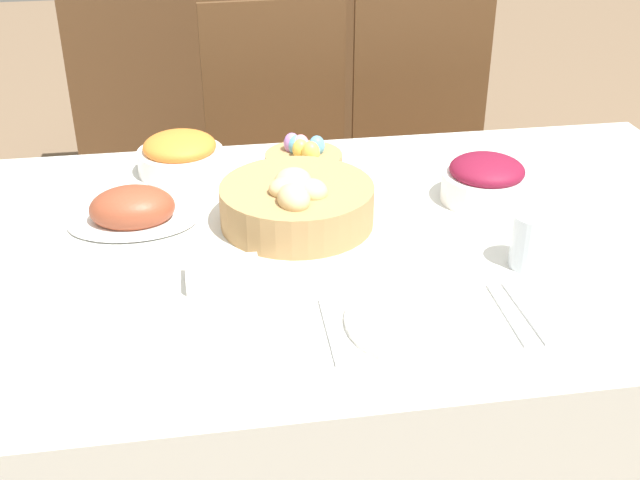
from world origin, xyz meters
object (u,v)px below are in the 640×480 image
at_px(bread_basket, 297,203).
at_px(egg_basket, 304,158).
at_px(drinking_cup, 533,240).
at_px(ham_platter, 133,211).
at_px(knife, 507,314).
at_px(chair_far_center, 283,173).
at_px(chair_far_right, 428,163).
at_px(fork, 330,331).
at_px(dinner_plate, 420,321).
at_px(sideboard, 277,85).
at_px(beet_salad_bowl, 486,180).
at_px(spoon, 525,312).
at_px(carrot_bowl, 180,155).
at_px(butter_dish, 223,274).

height_order(bread_basket, egg_basket, bread_basket).
bearing_deg(egg_basket, drinking_cup, -55.45).
xyz_separation_m(egg_basket, ham_platter, (-0.36, -0.21, 0.00)).
bearing_deg(ham_platter, knife, -35.05).
bearing_deg(chair_far_center, knife, -81.78).
distance_m(chair_far_center, drinking_cup, 1.10).
bearing_deg(chair_far_center, chair_far_right, -2.78).
bearing_deg(fork, chair_far_center, 87.92).
height_order(chair_far_center, dinner_plate, chair_far_center).
relative_size(bread_basket, ham_platter, 1.18).
bearing_deg(ham_platter, chair_far_center, 63.02).
distance_m(dinner_plate, drinking_cup, 0.28).
relative_size(sideboard, drinking_cup, 15.99).
bearing_deg(beet_salad_bowl, fork, -133.74).
distance_m(chair_far_right, drinking_cup, 1.06).
bearing_deg(chair_far_right, knife, -101.32).
bearing_deg(bread_basket, spoon, -49.08).
bearing_deg(bread_basket, chair_far_right, 57.51).
bearing_deg(carrot_bowl, spoon, -50.67).
xyz_separation_m(fork, spoon, (0.32, 0.00, 0.00)).
distance_m(spoon, drinking_cup, 0.16).
distance_m(ham_platter, knife, 0.73).
bearing_deg(ham_platter, fork, -53.37).
distance_m(dinner_plate, fork, 0.14).
relative_size(carrot_bowl, beet_salad_bowl, 1.05).
distance_m(chair_far_center, fork, 1.18).
xyz_separation_m(bread_basket, spoon, (0.32, -0.37, -0.04)).
bearing_deg(knife, fork, -179.02).
bearing_deg(ham_platter, carrot_bowl, 68.02).
bearing_deg(knife, drinking_cup, 57.26).
relative_size(drinking_cup, butter_dish, 0.80).
bearing_deg(butter_dish, chair_far_right, 56.26).
distance_m(bread_basket, dinner_plate, 0.39).
relative_size(ham_platter, fork, 1.42).
height_order(sideboard, dinner_plate, sideboard).
height_order(bread_basket, ham_platter, bread_basket).
relative_size(carrot_bowl, knife, 1.05).
xyz_separation_m(beet_salad_bowl, fork, (-0.39, -0.41, -0.04)).
xyz_separation_m(bread_basket, butter_dish, (-0.15, -0.19, -0.03)).
xyz_separation_m(ham_platter, butter_dish, (0.16, -0.25, -0.01)).
relative_size(egg_basket, knife, 0.97).
bearing_deg(butter_dish, spoon, -20.24).
xyz_separation_m(ham_platter, beet_salad_bowl, (0.70, -0.01, 0.02)).
bearing_deg(bread_basket, fork, -89.93).
height_order(chair_far_center, sideboard, chair_far_center).
bearing_deg(beet_salad_bowl, bread_basket, -173.57).
relative_size(chair_far_center, fork, 5.69).
height_order(carrot_bowl, beet_salad_bowl, beet_salad_bowl).
relative_size(egg_basket, spoon, 0.97).
bearing_deg(beet_salad_bowl, sideboard, 97.66).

